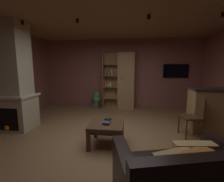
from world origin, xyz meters
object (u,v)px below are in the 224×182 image
at_px(kitchen_bar_counter, 220,110).
at_px(dining_chair, 194,114).
at_px(bookshelf_cabinet, 124,81).
at_px(wall_mounted_tv, 176,71).
at_px(leather_couch, 183,182).
at_px(stone_fireplace, 13,83).
at_px(potted_floor_plant, 96,100).
at_px(table_book_1, 106,123).
at_px(coffee_table, 107,127).
at_px(table_book_2, 108,119).
at_px(table_book_0, 105,124).

relative_size(kitchen_bar_counter, dining_chair, 1.59).
relative_size(bookshelf_cabinet, wall_mounted_tv, 2.33).
bearing_deg(leather_couch, stone_fireplace, 152.17).
relative_size(leather_couch, potted_floor_plant, 2.49).
bearing_deg(table_book_1, coffee_table, 94.17).
distance_m(bookshelf_cabinet, table_book_2, 2.95).
bearing_deg(table_book_2, leather_couch, -52.32).
distance_m(stone_fireplace, dining_chair, 4.50).
relative_size(kitchen_bar_counter, potted_floor_plant, 2.19).
bearing_deg(table_book_2, coffee_table, -111.21).
height_order(kitchen_bar_counter, potted_floor_plant, kitchen_bar_counter).
xyz_separation_m(dining_chair, potted_floor_plant, (-2.82, 2.15, -0.17)).
height_order(table_book_0, table_book_2, table_book_2).
distance_m(table_book_2, wall_mounted_tv, 3.88).
bearing_deg(wall_mounted_tv, stone_fireplace, -150.85).
height_order(bookshelf_cabinet, leather_couch, bookshelf_cabinet).
relative_size(stone_fireplace, bookshelf_cabinet, 1.25).
height_order(bookshelf_cabinet, wall_mounted_tv, bookshelf_cabinet).
xyz_separation_m(coffee_table, table_book_0, (-0.03, -0.07, 0.10)).
bearing_deg(dining_chair, potted_floor_plant, 142.70).
bearing_deg(kitchen_bar_counter, potted_floor_plant, 153.24).
distance_m(table_book_0, table_book_1, 0.04).
bearing_deg(leather_couch, table_book_1, 131.05).
height_order(table_book_0, potted_floor_plant, potted_floor_plant).
distance_m(kitchen_bar_counter, table_book_2, 2.82).
relative_size(table_book_1, table_book_2, 1.13).
distance_m(bookshelf_cabinet, table_book_0, 3.08).
bearing_deg(table_book_0, leather_couch, -48.41).
height_order(stone_fireplace, bookshelf_cabinet, stone_fireplace).
height_order(kitchen_bar_counter, table_book_1, kitchen_bar_counter).
bearing_deg(leather_couch, bookshelf_cabinet, 101.83).
bearing_deg(leather_couch, potted_floor_plant, 115.47).
height_order(stone_fireplace, leather_couch, stone_fireplace).
bearing_deg(table_book_2, wall_mounted_tv, 55.54).
distance_m(kitchen_bar_counter, potted_floor_plant, 3.99).
bearing_deg(coffee_table, wall_mounted_tv, 55.75).
distance_m(kitchen_bar_counter, dining_chair, 0.82).
height_order(kitchen_bar_counter, table_book_0, kitchen_bar_counter).
bearing_deg(leather_couch, dining_chair, 66.86).
height_order(kitchen_bar_counter, wall_mounted_tv, wall_mounted_tv).
bearing_deg(wall_mounted_tv, dining_chair, -94.77).
bearing_deg(wall_mounted_tv, bookshelf_cabinet, -173.85).
xyz_separation_m(kitchen_bar_counter, table_book_2, (-2.66, -0.95, -0.02)).
relative_size(leather_couch, coffee_table, 2.43).
bearing_deg(stone_fireplace, potted_floor_plant, 53.98).
bearing_deg(wall_mounted_tv, kitchen_bar_counter, -76.16).
bearing_deg(dining_chair, table_book_0, -159.87).
xyz_separation_m(stone_fireplace, leather_couch, (3.59, -1.90, -0.91)).
bearing_deg(table_book_1, kitchen_bar_counter, 22.13).
xyz_separation_m(kitchen_bar_counter, dining_chair, (-0.74, -0.35, -0.02)).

